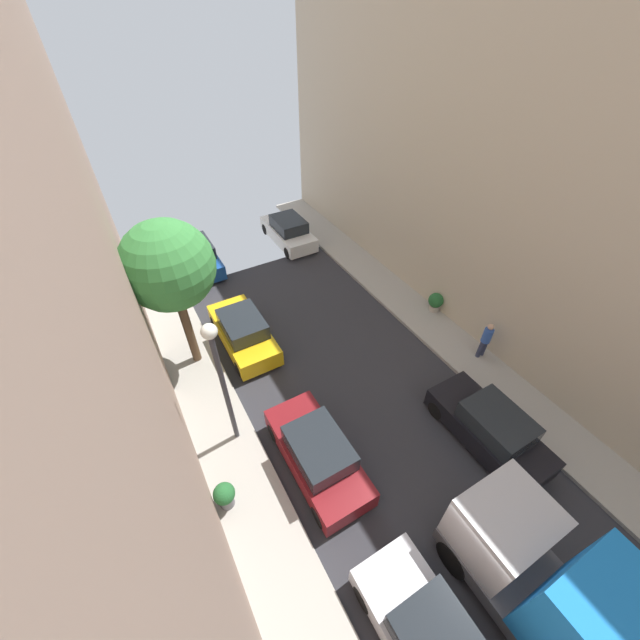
{
  "coord_description": "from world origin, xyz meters",
  "views": [
    {
      "loc": [
        -5.6,
        -0.92,
        11.77
      ],
      "look_at": [
        0.58,
        9.92,
        0.5
      ],
      "focal_mm": 21.33,
      "sensor_mm": 36.0,
      "label": 1
    }
  ],
  "objects_px": {
    "pedestrian": "(486,339)",
    "street_tree_0": "(168,267)",
    "parked_car_left_4": "(243,332)",
    "parked_car_right_3": "(490,428)",
    "potted_plant_1": "(150,291)",
    "potted_plant_3": "(436,302)",
    "lamp_post": "(220,370)",
    "parked_car_left_5": "(197,256)",
    "potted_plant_0": "(225,495)",
    "parked_car_left_3": "(317,454)",
    "parked_car_right_4": "(288,231)"
  },
  "relations": [
    {
      "from": "parked_car_right_3",
      "to": "lamp_post",
      "type": "xyz_separation_m",
      "value": [
        -7.3,
        4.27,
        2.85
      ]
    },
    {
      "from": "potted_plant_1",
      "to": "parked_car_left_3",
      "type": "bearing_deg",
      "value": -76.01
    },
    {
      "from": "parked_car_right_4",
      "to": "street_tree_0",
      "type": "height_order",
      "value": "street_tree_0"
    },
    {
      "from": "parked_car_left_5",
      "to": "parked_car_right_3",
      "type": "xyz_separation_m",
      "value": [
        5.4,
        -15.14,
        0.0
      ]
    },
    {
      "from": "parked_car_right_3",
      "to": "parked_car_left_5",
      "type": "bearing_deg",
      "value": 109.63
    },
    {
      "from": "potted_plant_0",
      "to": "street_tree_0",
      "type": "bearing_deg",
      "value": 81.79
    },
    {
      "from": "parked_car_left_5",
      "to": "potted_plant_1",
      "type": "xyz_separation_m",
      "value": [
        -2.82,
        -1.76,
        -0.1
      ]
    },
    {
      "from": "parked_car_right_3",
      "to": "potted_plant_3",
      "type": "relative_size",
      "value": 4.61
    },
    {
      "from": "parked_car_left_3",
      "to": "pedestrian",
      "type": "height_order",
      "value": "pedestrian"
    },
    {
      "from": "parked_car_left_3",
      "to": "pedestrian",
      "type": "bearing_deg",
      "value": 5.39
    },
    {
      "from": "potted_plant_0",
      "to": "parked_car_left_3",
      "type": "bearing_deg",
      "value": -4.16
    },
    {
      "from": "parked_car_left_3",
      "to": "lamp_post",
      "type": "height_order",
      "value": "lamp_post"
    },
    {
      "from": "parked_car_left_5",
      "to": "potted_plant_3",
      "type": "bearing_deg",
      "value": -47.28
    },
    {
      "from": "street_tree_0",
      "to": "potted_plant_0",
      "type": "distance_m",
      "value": 7.38
    },
    {
      "from": "pedestrian",
      "to": "potted_plant_0",
      "type": "distance_m",
      "value": 11.1
    },
    {
      "from": "potted_plant_3",
      "to": "parked_car_left_5",
      "type": "bearing_deg",
      "value": 132.72
    },
    {
      "from": "parked_car_left_5",
      "to": "pedestrian",
      "type": "height_order",
      "value": "pedestrian"
    },
    {
      "from": "parked_car_left_3",
      "to": "parked_car_right_3",
      "type": "height_order",
      "value": "same"
    },
    {
      "from": "parked_car_right_4",
      "to": "potted_plant_3",
      "type": "height_order",
      "value": "parked_car_right_4"
    },
    {
      "from": "parked_car_right_3",
      "to": "street_tree_0",
      "type": "relative_size",
      "value": 0.69
    },
    {
      "from": "potted_plant_0",
      "to": "potted_plant_3",
      "type": "relative_size",
      "value": 1.07
    },
    {
      "from": "street_tree_0",
      "to": "potted_plant_0",
      "type": "relative_size",
      "value": 6.26
    },
    {
      "from": "pedestrian",
      "to": "potted_plant_1",
      "type": "height_order",
      "value": "pedestrian"
    },
    {
      "from": "potted_plant_0",
      "to": "lamp_post",
      "type": "distance_m",
      "value": 3.65
    },
    {
      "from": "parked_car_right_4",
      "to": "potted_plant_1",
      "type": "xyz_separation_m",
      "value": [
        -8.22,
        -1.71,
        -0.1
      ]
    },
    {
      "from": "parked_car_left_5",
      "to": "parked_car_right_3",
      "type": "height_order",
      "value": "same"
    },
    {
      "from": "parked_car_left_5",
      "to": "parked_car_right_3",
      "type": "bearing_deg",
      "value": -70.37
    },
    {
      "from": "parked_car_right_3",
      "to": "potted_plant_0",
      "type": "relative_size",
      "value": 4.31
    },
    {
      "from": "pedestrian",
      "to": "street_tree_0",
      "type": "xyz_separation_m",
      "value": [
        -10.19,
        5.62,
        3.58
      ]
    },
    {
      "from": "parked_car_right_3",
      "to": "street_tree_0",
      "type": "height_order",
      "value": "street_tree_0"
    },
    {
      "from": "parked_car_left_3",
      "to": "pedestrian",
      "type": "xyz_separation_m",
      "value": [
        8.14,
        0.77,
        0.35
      ]
    },
    {
      "from": "potted_plant_3",
      "to": "parked_car_right_3",
      "type": "bearing_deg",
      "value": -117.4
    },
    {
      "from": "potted_plant_1",
      "to": "potted_plant_3",
      "type": "height_order",
      "value": "potted_plant_3"
    },
    {
      "from": "parked_car_left_4",
      "to": "parked_car_right_3",
      "type": "height_order",
      "value": "same"
    },
    {
      "from": "parked_car_left_4",
      "to": "potted_plant_0",
      "type": "distance_m",
      "value": 6.8
    },
    {
      "from": "parked_car_left_3",
      "to": "parked_car_left_4",
      "type": "bearing_deg",
      "value": 90.0
    },
    {
      "from": "pedestrian",
      "to": "parked_car_left_5",
      "type": "bearing_deg",
      "value": 123.42
    },
    {
      "from": "parked_car_left_5",
      "to": "potted_plant_0",
      "type": "relative_size",
      "value": 4.31
    },
    {
      "from": "street_tree_0",
      "to": "lamp_post",
      "type": "distance_m",
      "value": 4.31
    },
    {
      "from": "lamp_post",
      "to": "parked_car_left_4",
      "type": "bearing_deg",
      "value": 65.27
    },
    {
      "from": "pedestrian",
      "to": "potted_plant_3",
      "type": "relative_size",
      "value": 1.89
    },
    {
      "from": "parked_car_right_4",
      "to": "lamp_post",
      "type": "relative_size",
      "value": 0.82
    },
    {
      "from": "parked_car_left_3",
      "to": "parked_car_left_4",
      "type": "relative_size",
      "value": 1.0
    },
    {
      "from": "potted_plant_0",
      "to": "parked_car_right_4",
      "type": "bearing_deg",
      "value": 56.95
    },
    {
      "from": "parked_car_left_5",
      "to": "potted_plant_0",
      "type": "xyz_separation_m",
      "value": [
        -2.95,
        -12.88,
        -0.02
      ]
    },
    {
      "from": "parked_car_left_5",
      "to": "street_tree_0",
      "type": "xyz_separation_m",
      "value": [
        -2.06,
        -6.71,
        3.93
      ]
    },
    {
      "from": "parked_car_left_4",
      "to": "parked_car_right_3",
      "type": "bearing_deg",
      "value": -57.24
    },
    {
      "from": "parked_car_right_4",
      "to": "lamp_post",
      "type": "xyz_separation_m",
      "value": [
        -7.3,
        -10.83,
        2.85
      ]
    },
    {
      "from": "parked_car_left_4",
      "to": "parked_car_left_5",
      "type": "distance_m",
      "value": 6.75
    },
    {
      "from": "parked_car_left_4",
      "to": "parked_car_left_3",
      "type": "bearing_deg",
      "value": -90.0
    }
  ]
}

